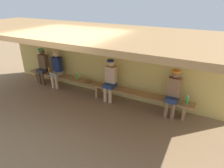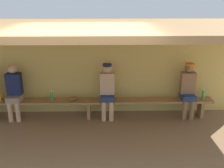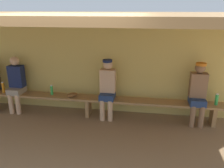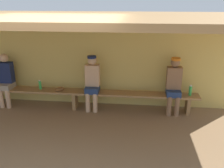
{
  "view_description": "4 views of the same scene",
  "coord_description": "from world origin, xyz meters",
  "px_view_note": "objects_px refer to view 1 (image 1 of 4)",
  "views": [
    {
      "loc": [
        3.08,
        -3.35,
        3.1
      ],
      "look_at": [
        0.71,
        1.18,
        0.76
      ],
      "focal_mm": 31.01,
      "sensor_mm": 36.0,
      "label": 1
    },
    {
      "loc": [
        0.44,
        -4.25,
        2.85
      ],
      "look_at": [
        0.56,
        1.43,
        0.9
      ],
      "focal_mm": 41.67,
      "sensor_mm": 36.0,
      "label": 2
    },
    {
      "loc": [
        1.32,
        -3.18,
        2.41
      ],
      "look_at": [
        0.62,
        1.16,
        0.94
      ],
      "focal_mm": 36.76,
      "sensor_mm": 36.0,
      "label": 3
    },
    {
      "loc": [
        1.52,
        -3.92,
        2.64
      ],
      "look_at": [
        0.96,
        1.29,
        0.77
      ],
      "focal_mm": 39.07,
      "sensor_mm": 36.0,
      "label": 4
    }
  ],
  "objects_px": {
    "player_in_blue": "(110,78)",
    "water_bottle_green": "(77,76)",
    "player_in_red": "(56,68)",
    "water_bottle_orange": "(49,70)",
    "player_near_post": "(43,65)",
    "baseball_glove_worn": "(88,81)",
    "bench": "(98,86)",
    "water_bottle_blue": "(187,100)",
    "player_with_sunglasses": "(173,91)"
  },
  "relations": [
    {
      "from": "player_with_sunglasses",
      "to": "baseball_glove_worn",
      "type": "height_order",
      "value": "player_with_sunglasses"
    },
    {
      "from": "player_in_red",
      "to": "baseball_glove_worn",
      "type": "xyz_separation_m",
      "value": [
        1.39,
        -0.03,
        -0.22
      ]
    },
    {
      "from": "player_near_post",
      "to": "water_bottle_blue",
      "type": "height_order",
      "value": "player_near_post"
    },
    {
      "from": "player_in_blue",
      "to": "water_bottle_green",
      "type": "relative_size",
      "value": 5.74
    },
    {
      "from": "bench",
      "to": "water_bottle_green",
      "type": "xyz_separation_m",
      "value": [
        -0.88,
        0.03,
        0.18
      ]
    },
    {
      "from": "water_bottle_blue",
      "to": "player_near_post",
      "type": "bearing_deg",
      "value": -179.98
    },
    {
      "from": "player_in_blue",
      "to": "player_near_post",
      "type": "bearing_deg",
      "value": 180.0
    },
    {
      "from": "bench",
      "to": "player_near_post",
      "type": "bearing_deg",
      "value": 179.92
    },
    {
      "from": "player_in_blue",
      "to": "water_bottle_orange",
      "type": "height_order",
      "value": "player_in_blue"
    },
    {
      "from": "player_in_blue",
      "to": "water_bottle_blue",
      "type": "xyz_separation_m",
      "value": [
        2.32,
        0.0,
        -0.17
      ]
    },
    {
      "from": "player_in_blue",
      "to": "player_in_red",
      "type": "distance_m",
      "value": 2.2
    },
    {
      "from": "water_bottle_green",
      "to": "baseball_glove_worn",
      "type": "height_order",
      "value": "water_bottle_green"
    },
    {
      "from": "player_in_blue",
      "to": "water_bottle_green",
      "type": "xyz_separation_m",
      "value": [
        -1.33,
        0.02,
        -0.18
      ]
    },
    {
      "from": "water_bottle_green",
      "to": "bench",
      "type": "bearing_deg",
      "value": -1.66
    },
    {
      "from": "player_near_post",
      "to": "water_bottle_orange",
      "type": "xyz_separation_m",
      "value": [
        0.34,
        -0.04,
        -0.16
      ]
    },
    {
      "from": "player_in_blue",
      "to": "water_bottle_green",
      "type": "bearing_deg",
      "value": 179.06
    },
    {
      "from": "bench",
      "to": "player_in_blue",
      "type": "distance_m",
      "value": 0.58
    },
    {
      "from": "player_in_red",
      "to": "water_bottle_green",
      "type": "distance_m",
      "value": 0.89
    },
    {
      "from": "water_bottle_green",
      "to": "water_bottle_blue",
      "type": "height_order",
      "value": "water_bottle_blue"
    },
    {
      "from": "player_near_post",
      "to": "water_bottle_blue",
      "type": "distance_m",
      "value": 5.2
    },
    {
      "from": "player_with_sunglasses",
      "to": "water_bottle_blue",
      "type": "xyz_separation_m",
      "value": [
        0.39,
        0.0,
        -0.17
      ]
    },
    {
      "from": "player_near_post",
      "to": "player_in_red",
      "type": "height_order",
      "value": "player_near_post"
    },
    {
      "from": "player_in_red",
      "to": "water_bottle_orange",
      "type": "bearing_deg",
      "value": -172.88
    },
    {
      "from": "bench",
      "to": "player_near_post",
      "type": "relative_size",
      "value": 4.46
    },
    {
      "from": "bench",
      "to": "player_with_sunglasses",
      "type": "bearing_deg",
      "value": 0.09
    },
    {
      "from": "player_in_blue",
      "to": "bench",
      "type": "bearing_deg",
      "value": -179.55
    },
    {
      "from": "player_with_sunglasses",
      "to": "baseball_glove_worn",
      "type": "distance_m",
      "value": 2.76
    },
    {
      "from": "water_bottle_green",
      "to": "player_near_post",
      "type": "bearing_deg",
      "value": -179.19
    },
    {
      "from": "water_bottle_green",
      "to": "baseball_glove_worn",
      "type": "bearing_deg",
      "value": -6.05
    },
    {
      "from": "bench",
      "to": "player_in_red",
      "type": "relative_size",
      "value": 4.49
    },
    {
      "from": "water_bottle_orange",
      "to": "bench",
      "type": "bearing_deg",
      "value": 1.04
    },
    {
      "from": "water_bottle_green",
      "to": "water_bottle_blue",
      "type": "relative_size",
      "value": 0.93
    },
    {
      "from": "water_bottle_green",
      "to": "baseball_glove_worn",
      "type": "xyz_separation_m",
      "value": [
        0.51,
        -0.05,
        -0.07
      ]
    },
    {
      "from": "water_bottle_green",
      "to": "player_with_sunglasses",
      "type": "bearing_deg",
      "value": -0.38
    },
    {
      "from": "bench",
      "to": "baseball_glove_worn",
      "type": "bearing_deg",
      "value": -175.46
    },
    {
      "from": "player_near_post",
      "to": "player_in_blue",
      "type": "relative_size",
      "value": 1.0
    },
    {
      "from": "bench",
      "to": "baseball_glove_worn",
      "type": "relative_size",
      "value": 25.0
    },
    {
      "from": "player_near_post",
      "to": "baseball_glove_worn",
      "type": "relative_size",
      "value": 5.6
    },
    {
      "from": "water_bottle_blue",
      "to": "water_bottle_orange",
      "type": "bearing_deg",
      "value": -179.49
    },
    {
      "from": "player_in_blue",
      "to": "water_bottle_orange",
      "type": "relative_size",
      "value": 4.96
    },
    {
      "from": "bench",
      "to": "water_bottle_green",
      "type": "height_order",
      "value": "water_bottle_green"
    },
    {
      "from": "bench",
      "to": "player_in_red",
      "type": "height_order",
      "value": "player_in_red"
    },
    {
      "from": "bench",
      "to": "player_in_blue",
      "type": "height_order",
      "value": "player_in_blue"
    },
    {
      "from": "player_near_post",
      "to": "water_bottle_orange",
      "type": "distance_m",
      "value": 0.38
    },
    {
      "from": "player_with_sunglasses",
      "to": "player_in_blue",
      "type": "height_order",
      "value": "same"
    },
    {
      "from": "water_bottle_green",
      "to": "water_bottle_blue",
      "type": "distance_m",
      "value": 3.65
    },
    {
      "from": "water_bottle_orange",
      "to": "player_near_post",
      "type": "bearing_deg",
      "value": 173.14
    },
    {
      "from": "player_near_post",
      "to": "water_bottle_green",
      "type": "xyz_separation_m",
      "value": [
        1.54,
        0.02,
        -0.18
      ]
    },
    {
      "from": "bench",
      "to": "water_bottle_blue",
      "type": "relative_size",
      "value": 23.8
    },
    {
      "from": "player_with_sunglasses",
      "to": "player_in_red",
      "type": "distance_m",
      "value": 4.13
    }
  ]
}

